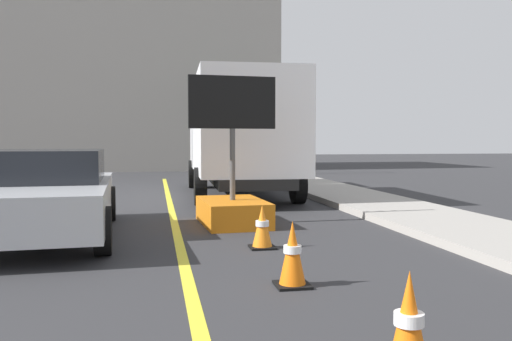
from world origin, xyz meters
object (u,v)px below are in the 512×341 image
highway_guide_sign (245,99)px  traffic_cone_curbside (262,227)px  arrow_board_trailer (233,198)px  box_truck (239,133)px  traffic_cone_mid_lane (409,327)px  traffic_cone_far_lane (292,254)px  pickup_car (45,193)px

highway_guide_sign → traffic_cone_curbside: size_ratio=8.01×
arrow_board_trailer → box_truck: 5.20m
arrow_board_trailer → traffic_cone_curbside: 2.22m
traffic_cone_mid_lane → traffic_cone_curbside: traffic_cone_mid_lane is taller
highway_guide_sign → traffic_cone_far_lane: highway_guide_sign is taller
traffic_cone_far_lane → box_truck: bearing=84.4°
highway_guide_sign → traffic_cone_mid_lane: highway_guide_sign is taller
arrow_board_trailer → box_truck: (0.92, 4.96, 1.27)m
highway_guide_sign → traffic_cone_curbside: highway_guide_sign is taller
highway_guide_sign → traffic_cone_mid_lane: 20.76m
arrow_board_trailer → traffic_cone_far_lane: 4.21m
arrow_board_trailer → traffic_cone_far_lane: (0.02, -4.20, -0.14)m
box_truck → traffic_cone_mid_lane: box_truck is taller
pickup_car → arrow_board_trailer: bearing=12.6°
pickup_car → traffic_cone_mid_lane: bearing=-60.4°
pickup_car → traffic_cone_far_lane: pickup_car is taller
pickup_car → traffic_cone_mid_lane: size_ratio=6.85×
arrow_board_trailer → highway_guide_sign: highway_guide_sign is taller
box_truck → highway_guide_sign: 9.26m
traffic_cone_mid_lane → traffic_cone_far_lane: (-0.16, 2.27, -0.01)m
pickup_car → traffic_cone_curbside: bearing=-25.4°
pickup_car → traffic_cone_far_lane: bearing=-48.4°
box_truck → traffic_cone_far_lane: box_truck is taller
traffic_cone_far_lane → traffic_cone_curbside: traffic_cone_far_lane is taller
arrow_board_trailer → traffic_cone_mid_lane: 6.48m
traffic_cone_mid_lane → arrow_board_trailer: bearing=91.6°
arrow_board_trailer → highway_guide_sign: size_ratio=0.54×
arrow_board_trailer → traffic_cone_mid_lane: size_ratio=3.77×
box_truck → traffic_cone_curbside: 7.37m
arrow_board_trailer → traffic_cone_curbside: (0.10, -2.21, -0.17)m
box_truck → pickup_car: (-4.02, -5.65, -1.06)m
arrow_board_trailer → traffic_cone_far_lane: arrow_board_trailer is taller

